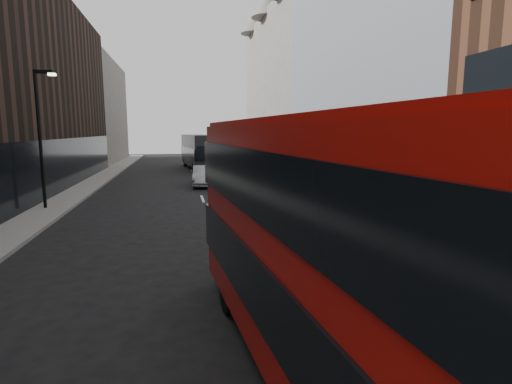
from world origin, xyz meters
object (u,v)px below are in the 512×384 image
grey_bus (199,151)px  car_a (251,186)px  street_lamp (41,130)px  red_bus (347,249)px  car_b (204,176)px  car_c (253,176)px

grey_bus → car_a: size_ratio=2.75×
street_lamp → grey_bus: street_lamp is taller
grey_bus → car_a: (2.10, -19.98, -1.26)m
red_bus → car_b: bearing=86.2°
grey_bus → car_a: grey_bus is taller
grey_bus → car_b: bearing=-97.4°
grey_bus → car_c: size_ratio=2.55×
car_b → car_c: car_b is taller
street_lamp → red_bus: size_ratio=0.64×
street_lamp → car_b: size_ratio=1.52×
red_bus → car_a: size_ratio=2.56×
street_lamp → car_b: 12.28m
street_lamp → red_bus: bearing=-61.5°
grey_bus → car_b: 14.10m
street_lamp → red_bus: 19.38m
grey_bus → car_b: (-0.43, -14.04, -1.23)m
street_lamp → car_c: bearing=31.7°
car_b → car_c: (3.71, -0.27, -0.10)m
red_bus → car_c: red_bus is taller
car_c → car_a: bearing=-106.5°
street_lamp → car_a: bearing=10.1°
grey_bus → car_c: bearing=-82.7°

